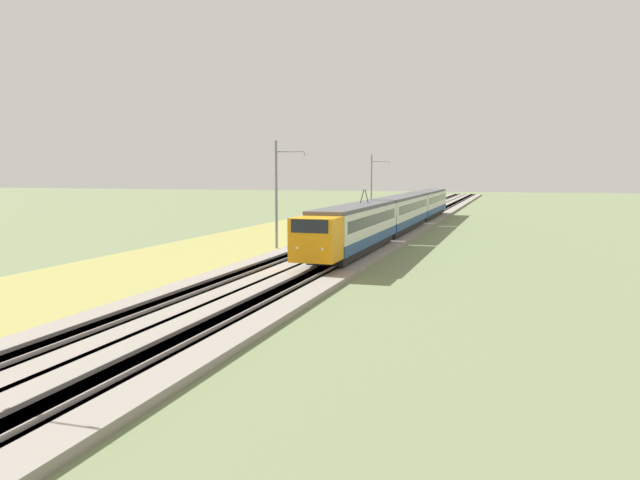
% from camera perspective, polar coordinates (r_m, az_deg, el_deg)
% --- Properties ---
extents(ballast_main, '(240.00, 4.40, 0.30)m').
position_cam_1_polar(ballast_main, '(58.98, 2.30, 0.28)').
color(ballast_main, gray).
rests_on(ballast_main, ground).
extents(ballast_adjacent, '(240.00, 4.40, 0.30)m').
position_cam_1_polar(ballast_adjacent, '(58.05, 6.22, 0.15)').
color(ballast_adjacent, gray).
rests_on(ballast_adjacent, ground).
extents(track_main, '(240.00, 1.57, 0.45)m').
position_cam_1_polar(track_main, '(58.98, 2.30, 0.29)').
color(track_main, '#4C4238').
rests_on(track_main, ground).
extents(track_adjacent, '(240.00, 1.57, 0.45)m').
position_cam_1_polar(track_adjacent, '(58.05, 6.22, 0.16)').
color(track_adjacent, '#4C4238').
rests_on(track_adjacent, ground).
extents(grass_verge, '(240.00, 13.11, 0.12)m').
position_cam_1_polar(grass_verge, '(61.12, -3.89, 0.39)').
color(grass_verge, '#99934C').
rests_on(grass_verge, ground).
extents(passenger_train, '(59.35, 2.83, 4.92)m').
position_cam_1_polar(passenger_train, '(64.76, 7.46, 2.66)').
color(passenger_train, orange).
rests_on(passenger_train, ground).
extents(catenary_mast_mid, '(0.22, 2.56, 8.76)m').
position_cam_1_polar(catenary_mast_mid, '(50.21, -3.97, 4.24)').
color(catenary_mast_mid, slate).
rests_on(catenary_mast_mid, ground).
extents(catenary_mast_far, '(0.22, 2.56, 8.57)m').
position_cam_1_polar(catenary_mast_far, '(83.20, 4.75, 4.93)').
color(catenary_mast_far, slate).
rests_on(catenary_mast_far, ground).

